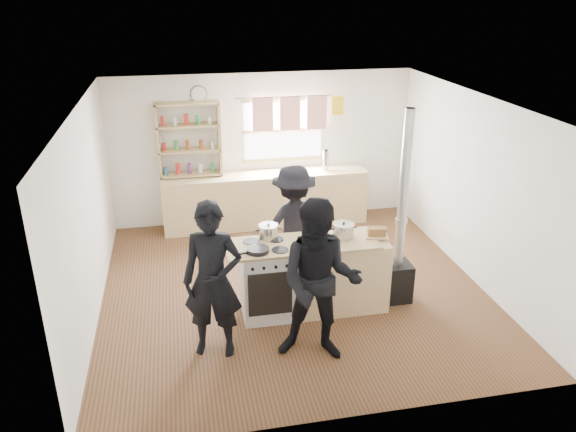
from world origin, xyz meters
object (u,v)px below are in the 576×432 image
(cooking_island, at_px, (313,276))
(stockpot_stove, at_px, (269,232))
(skillet_greens, at_px, (258,250))
(roast_tray, at_px, (316,240))
(stockpot_counter, at_px, (343,230))
(person_near_left, at_px, (213,281))
(flue_heater, at_px, (398,254))
(bread_board, at_px, (377,233))
(person_near_right, at_px, (320,282))
(person_far, at_px, (294,224))
(thermos, at_px, (326,160))

(cooking_island, relative_size, stockpot_stove, 8.02)
(skillet_greens, bearing_deg, roast_tray, 7.17)
(stockpot_stove, distance_m, stockpot_counter, 0.92)
(roast_tray, relative_size, stockpot_stove, 1.32)
(cooking_island, distance_m, person_near_left, 1.48)
(stockpot_stove, relative_size, flue_heater, 0.10)
(stockpot_stove, xyz_separation_m, bread_board, (1.31, -0.22, -0.04))
(roast_tray, height_order, person_near_right, person_near_right)
(person_far, bearing_deg, cooking_island, 85.76)
(thermos, relative_size, roast_tray, 1.04)
(bread_board, height_order, person_near_right, person_near_right)
(bread_board, bearing_deg, person_near_right, -135.58)
(roast_tray, relative_size, flue_heater, 0.13)
(stockpot_counter, bearing_deg, person_far, 120.09)
(roast_tray, distance_m, person_near_left, 1.41)
(person_near_right, bearing_deg, roast_tray, 96.52)
(roast_tray, distance_m, stockpot_counter, 0.39)
(stockpot_counter, height_order, flue_heater, flue_heater)
(cooking_island, bearing_deg, stockpot_stove, 158.31)
(roast_tray, bearing_deg, person_near_right, -101.72)
(person_near_left, relative_size, person_far, 1.09)
(thermos, xyz_separation_m, roast_tray, (-0.86, -2.83, -0.10))
(person_far, bearing_deg, person_near_right, 77.69)
(roast_tray, xyz_separation_m, stockpot_counter, (0.37, 0.12, 0.05))
(skillet_greens, height_order, bread_board, bread_board)
(stockpot_stove, bearing_deg, bread_board, -9.48)
(skillet_greens, relative_size, roast_tray, 0.97)
(person_near_right, distance_m, person_far, 1.80)
(thermos, xyz_separation_m, cooking_island, (-0.88, -2.77, -0.60))
(cooking_island, bearing_deg, skillet_greens, -168.15)
(roast_tray, xyz_separation_m, person_near_right, (-0.18, -0.89, -0.05))
(flue_heater, bearing_deg, thermos, 94.74)
(roast_tray, bearing_deg, skillet_greens, -172.83)
(flue_heater, bearing_deg, stockpot_counter, 176.60)
(bread_board, bearing_deg, stockpot_counter, 170.22)
(cooking_island, xyz_separation_m, person_far, (-0.07, 0.84, 0.35))
(roast_tray, height_order, bread_board, bread_board)
(skillet_greens, distance_m, stockpot_counter, 1.11)
(stockpot_stove, relative_size, person_near_right, 0.13)
(stockpot_stove, bearing_deg, cooking_island, -21.69)
(flue_heater, xyz_separation_m, person_far, (-1.18, 0.83, 0.16))
(thermos, xyz_separation_m, flue_heater, (0.23, -2.75, -0.42))
(thermos, height_order, cooking_island, thermos)
(thermos, height_order, stockpot_stove, thermos)
(skillet_greens, bearing_deg, cooking_island, 11.85)
(thermos, relative_size, bread_board, 1.06)
(thermos, relative_size, stockpot_stove, 1.36)
(skillet_greens, relative_size, stockpot_stove, 1.28)
(stockpot_counter, bearing_deg, bread_board, -9.78)
(roast_tray, bearing_deg, thermos, 73.00)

